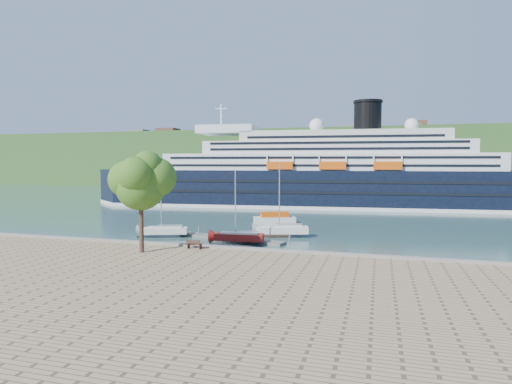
% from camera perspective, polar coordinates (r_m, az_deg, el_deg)
% --- Properties ---
extents(ground, '(400.00, 400.00, 0.00)m').
position_cam_1_polar(ground, '(50.58, -9.74, -8.17)').
color(ground, '#325A55').
rests_on(ground, ground).
extents(far_hillside, '(400.00, 50.00, 24.00)m').
position_cam_1_polar(far_hillside, '(190.68, 9.65, 4.36)').
color(far_hillside, '#2A5020').
rests_on(far_hillside, ground).
extents(quay_coping, '(220.00, 0.50, 0.30)m').
position_cam_1_polar(quay_coping, '(50.17, -9.86, -6.93)').
color(quay_coping, slate).
rests_on(quay_coping, promenade).
extents(cruise_ship, '(111.61, 26.28, 24.84)m').
position_cam_1_polar(cruise_ship, '(102.67, 8.06, 4.97)').
color(cruise_ship, black).
rests_on(cruise_ship, ground).
extents(park_bench, '(1.76, 0.76, 1.11)m').
position_cam_1_polar(park_bench, '(48.36, -8.21, -6.84)').
color(park_bench, '#492415').
rests_on(park_bench, promenade).
extents(promenade_tree, '(7.03, 7.03, 11.64)m').
position_cam_1_polar(promenade_tree, '(46.82, -15.10, -0.79)').
color(promenade_tree, '#36641A').
rests_on(promenade_tree, promenade).
extents(floating_pontoon, '(16.08, 5.68, 0.36)m').
position_cam_1_polar(floating_pontoon, '(58.93, -3.42, -6.21)').
color(floating_pontoon, slate).
rests_on(floating_pontoon, ground).
extents(sailboat_white_near, '(7.16, 4.17, 8.94)m').
position_cam_1_polar(sailboat_white_near, '(61.69, -12.10, -1.80)').
color(sailboat_white_near, silver).
rests_on(sailboat_white_near, ground).
extents(sailboat_red, '(7.14, 2.59, 9.03)m').
position_cam_1_polar(sailboat_red, '(55.19, -2.27, -2.35)').
color(sailboat_red, maroon).
rests_on(sailboat_red, ground).
extents(sailboat_white_far, '(8.05, 4.21, 10.02)m').
position_cam_1_polar(sailboat_white_far, '(60.45, 3.64, -1.33)').
color(sailboat_white_far, silver).
rests_on(sailboat_white_far, ground).
extents(tender_launch, '(7.60, 5.08, 1.99)m').
position_cam_1_polar(tender_launch, '(74.30, 2.48, -3.44)').
color(tender_launch, '#D34F0C').
rests_on(tender_launch, ground).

